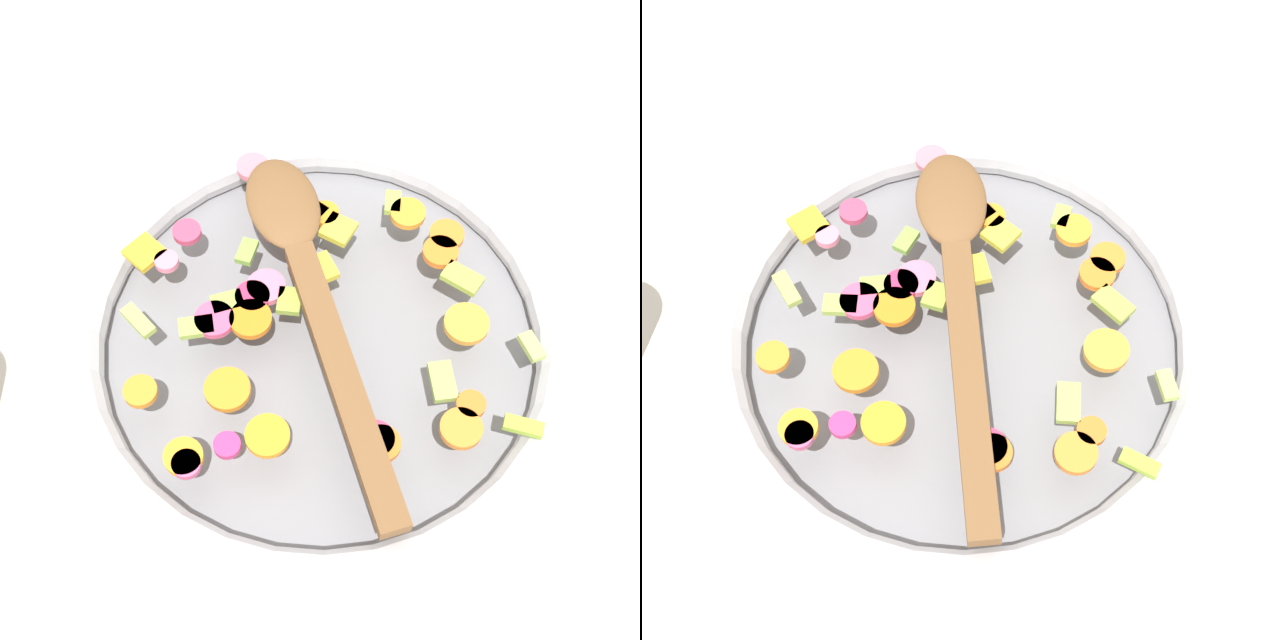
# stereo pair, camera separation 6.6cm
# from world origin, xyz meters

# --- Properties ---
(ground_plane) EXTENTS (4.00, 4.00, 0.00)m
(ground_plane) POSITION_xyz_m (0.00, 0.00, 0.00)
(ground_plane) COLOR beige
(skillet) EXTENTS (0.43, 0.43, 0.05)m
(skillet) POSITION_xyz_m (0.00, 0.00, 0.02)
(skillet) COLOR slate
(skillet) RESTS_ON ground_plane
(chopped_vegetables) EXTENTS (0.29, 0.32, 0.01)m
(chopped_vegetables) POSITION_xyz_m (0.00, 0.01, 0.05)
(chopped_vegetables) COLOR orange
(chopped_vegetables) RESTS_ON skillet
(wooden_spoon) EXTENTS (0.32, 0.12, 0.01)m
(wooden_spoon) POSITION_xyz_m (0.02, 0.01, 0.06)
(wooden_spoon) COLOR brown
(wooden_spoon) RESTS_ON chopped_vegetables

